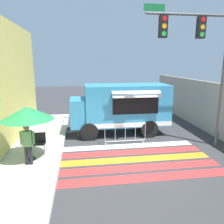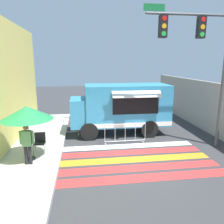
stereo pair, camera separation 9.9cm
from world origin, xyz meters
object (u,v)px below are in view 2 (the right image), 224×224
object	(u,v)px
patio_umbrella	(27,113)
folding_chair	(40,141)
food_truck	(119,106)
barricade_front	(125,134)
traffic_signal_pole	(201,49)
barricade_side	(64,127)
vendor_person	(27,142)

from	to	relation	value
patio_umbrella	folding_chair	size ratio (longest dim) A/B	2.50
food_truck	barricade_front	size ratio (longest dim) A/B	2.64
patio_umbrella	traffic_signal_pole	bearing A→B (deg)	6.11
barricade_side	vendor_person	bearing A→B (deg)	-105.48
patio_umbrella	barricade_side	distance (m)	3.88
barricade_side	barricade_front	bearing A→B (deg)	-30.67
barricade_front	barricade_side	size ratio (longest dim) A/B	1.21
food_truck	vendor_person	world-z (taller)	food_truck
traffic_signal_pole	folding_chair	distance (m)	8.07
patio_umbrella	folding_chair	xyz separation A→B (m)	(0.25, 0.68, -1.39)
barricade_front	folding_chair	bearing A→B (deg)	-167.56
food_truck	folding_chair	world-z (taller)	food_truck
folding_chair	vendor_person	size ratio (longest dim) A/B	0.55
barricade_side	food_truck	bearing A→B (deg)	-1.19
patio_umbrella	barricade_side	xyz separation A→B (m)	(1.06, 3.38, -1.58)
vendor_person	barricade_front	distance (m)	4.62
food_truck	barricade_front	world-z (taller)	food_truck
vendor_person	barricade_front	size ratio (longest dim) A/B	0.77
traffic_signal_pole	barricade_front	bearing A→B (deg)	166.58
barricade_front	vendor_person	bearing A→B (deg)	-154.79
traffic_signal_pole	barricade_side	xyz separation A→B (m)	(-6.28, 2.60, -4.04)
folding_chair	vendor_person	distance (m)	1.17
traffic_signal_pole	patio_umbrella	bearing A→B (deg)	-173.89
vendor_person	barricade_front	world-z (taller)	vendor_person
patio_umbrella	folding_chair	distance (m)	1.57
patio_umbrella	vendor_person	xyz separation A→B (m)	(0.01, -0.41, -1.03)
traffic_signal_pole	patio_umbrella	distance (m)	7.79
food_truck	patio_umbrella	world-z (taller)	food_truck
barricade_side	folding_chair	bearing A→B (deg)	-106.71
folding_chair	barricade_front	distance (m)	4.01
food_truck	vendor_person	size ratio (longest dim) A/B	3.45
barricade_side	traffic_signal_pole	bearing A→B (deg)	-22.47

